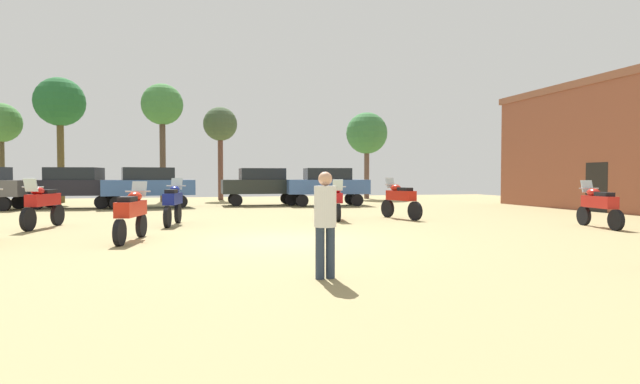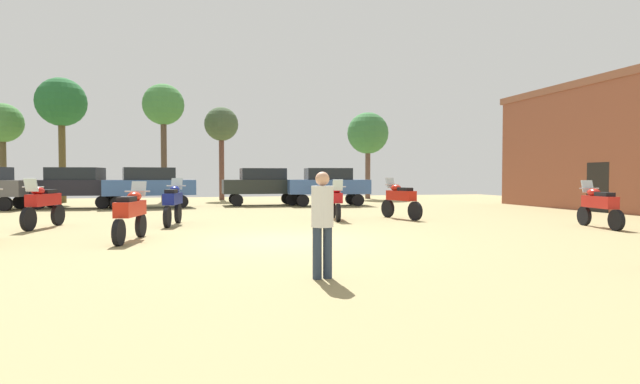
% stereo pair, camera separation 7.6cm
% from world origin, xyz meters
% --- Properties ---
extents(ground_plane, '(44.00, 52.00, 0.02)m').
position_xyz_m(ground_plane, '(0.00, 0.00, 0.01)').
color(ground_plane, '#988759').
extents(motorcycle_2, '(0.69, 2.26, 1.51)m').
position_xyz_m(motorcycle_2, '(-2.79, 4.64, 0.76)').
color(motorcycle_2, black).
rests_on(motorcycle_2, ground).
extents(motorcycle_3, '(0.72, 2.19, 1.44)m').
position_xyz_m(motorcycle_3, '(-3.61, 0.91, 0.73)').
color(motorcycle_3, black).
rests_on(motorcycle_3, ground).
extents(motorcycle_4, '(0.68, 2.17, 1.46)m').
position_xyz_m(motorcycle_4, '(2.81, 5.20, 0.74)').
color(motorcycle_4, black).
rests_on(motorcycle_4, ground).
extents(motorcycle_6, '(0.78, 2.23, 1.51)m').
position_xyz_m(motorcycle_6, '(5.21, 4.93, 0.76)').
color(motorcycle_6, black).
rests_on(motorcycle_6, ground).
extents(motorcycle_7, '(0.76, 2.29, 1.51)m').
position_xyz_m(motorcycle_7, '(-6.54, 4.65, 0.77)').
color(motorcycle_7, black).
rests_on(motorcycle_7, ground).
extents(motorcycle_8, '(0.72, 2.13, 1.44)m').
position_xyz_m(motorcycle_8, '(9.76, 0.53, 0.73)').
color(motorcycle_8, black).
rests_on(motorcycle_8, ground).
extents(car_2, '(4.50, 2.34, 2.00)m').
position_xyz_m(car_2, '(-7.79, 14.50, 1.19)').
color(car_2, black).
rests_on(car_2, ground).
extents(car_3, '(4.42, 2.10, 2.00)m').
position_xyz_m(car_3, '(4.78, 13.38, 1.19)').
color(car_3, black).
rests_on(car_3, ground).
extents(car_4, '(4.55, 2.52, 2.00)m').
position_xyz_m(car_4, '(-4.33, 13.74, 1.19)').
color(car_4, black).
rests_on(car_4, ground).
extents(car_5, '(4.31, 1.82, 2.00)m').
position_xyz_m(car_5, '(1.46, 14.64, 1.19)').
color(car_5, black).
rests_on(car_5, ground).
extents(person_2, '(0.37, 0.37, 1.63)m').
position_xyz_m(person_2, '(-0.22, -4.41, 0.97)').
color(person_2, '#273346').
rests_on(person_2, ground).
extents(tree_1, '(2.24, 2.24, 6.18)m').
position_xyz_m(tree_1, '(-0.39, 21.39, 4.95)').
color(tree_1, brown).
rests_on(tree_1, ground).
extents(tree_2, '(2.31, 2.31, 5.91)m').
position_xyz_m(tree_2, '(-13.15, 21.01, 4.66)').
color(tree_2, '#4C422A').
rests_on(tree_2, ground).
extents(tree_3, '(2.52, 2.52, 7.27)m').
position_xyz_m(tree_3, '(-3.97, 19.93, 5.90)').
color(tree_3, '#4E3D2E').
rests_on(tree_3, ground).
extents(tree_4, '(2.89, 2.89, 6.04)m').
position_xyz_m(tree_4, '(9.64, 20.50, 4.57)').
color(tree_4, brown).
rests_on(tree_4, ground).
extents(tree_5, '(2.84, 2.84, 7.39)m').
position_xyz_m(tree_5, '(-9.74, 20.09, 5.88)').
color(tree_5, brown).
rests_on(tree_5, ground).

